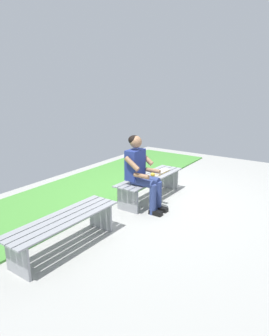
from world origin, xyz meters
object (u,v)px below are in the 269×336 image
(person_seated, at_px, (141,170))
(apple, at_px, (153,175))
(bench_far, at_px, (64,225))
(bench_near, at_px, (150,182))
(book_open, at_px, (161,172))

(person_seated, distance_m, apple, 0.49)
(apple, bearing_deg, bench_far, -1.47)
(bench_near, relative_size, apple, 19.48)
(bench_far, xyz_separation_m, person_seated, (-1.63, 0.10, 0.35))
(bench_far, xyz_separation_m, apple, (-2.07, 0.05, 0.15))
(bench_near, relative_size, bench_far, 1.01)
(bench_near, distance_m, book_open, 0.36)
(bench_far, height_order, apple, apple)
(bench_far, xyz_separation_m, book_open, (-2.43, 0.03, 0.11))
(bench_near, height_order, person_seated, person_seated)
(bench_near, height_order, apple, apple)
(bench_near, distance_m, person_seated, 0.58)
(person_seated, xyz_separation_m, book_open, (-0.80, -0.07, -0.23))
(bench_near, height_order, book_open, book_open)
(bench_near, xyz_separation_m, book_open, (-0.34, 0.03, 0.11))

